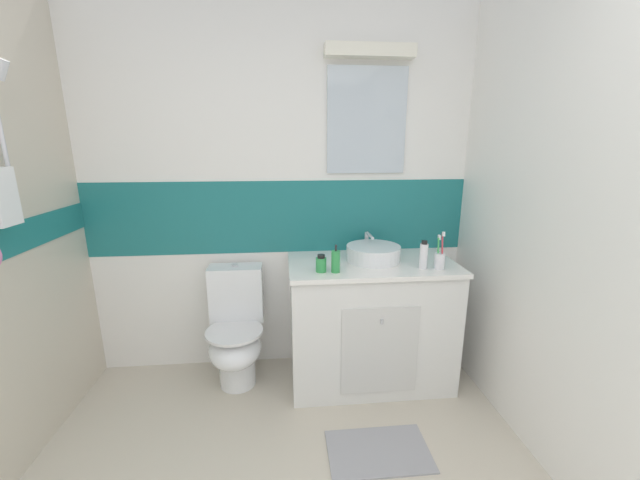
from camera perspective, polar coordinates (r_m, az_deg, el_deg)
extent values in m
cube|color=white|center=(2.86, -5.63, -9.70)|extent=(3.20, 0.10, 0.85)
cube|color=#1E7272|center=(2.66, -5.99, 3.67)|extent=(3.20, 0.10, 0.50)
cube|color=white|center=(2.64, -6.49, 21.58)|extent=(3.20, 0.10, 1.15)
cube|color=silver|center=(2.62, 7.12, 17.53)|extent=(0.53, 0.02, 0.68)
cube|color=white|center=(2.64, 7.64, 26.69)|extent=(0.57, 0.10, 0.08)
cylinder|color=silver|center=(2.32, -40.49, 12.29)|extent=(0.02, 0.02, 0.56)
cube|color=white|center=(1.94, 37.88, 1.19)|extent=(0.10, 3.48, 2.50)
cube|color=silver|center=(2.63, 7.53, -12.43)|extent=(1.06, 0.57, 0.82)
cube|color=white|center=(2.46, 7.91, -3.66)|extent=(1.08, 0.59, 0.03)
cube|color=silver|center=(2.40, 9.11, -16.38)|extent=(0.48, 0.01, 0.57)
cylinder|color=silver|center=(2.29, 9.42, -12.16)|extent=(0.02, 0.02, 0.03)
cylinder|color=white|center=(2.47, 8.11, -1.99)|extent=(0.35, 0.35, 0.10)
cylinder|color=#AFB1BA|center=(2.46, 8.15, -1.01)|extent=(0.29, 0.29, 0.01)
cylinder|color=silver|center=(2.66, 7.10, -0.31)|extent=(0.03, 0.03, 0.14)
cylinder|color=silver|center=(2.55, 7.62, 0.68)|extent=(0.02, 0.16, 0.02)
cylinder|color=white|center=(2.76, -12.43, -18.98)|extent=(0.24, 0.24, 0.18)
ellipsoid|color=white|center=(2.62, -12.77, -15.80)|extent=(0.34, 0.42, 0.22)
cylinder|color=white|center=(2.56, -12.92, -13.43)|extent=(0.37, 0.37, 0.02)
cube|color=white|center=(2.67, -12.60, -7.88)|extent=(0.36, 0.17, 0.39)
cylinder|color=silver|center=(2.60, -12.84, -3.76)|extent=(0.04, 0.04, 0.02)
cylinder|color=white|center=(2.40, 17.73, -3.07)|extent=(0.06, 0.06, 0.10)
cylinder|color=#3FB259|center=(2.39, 17.56, -1.55)|extent=(0.03, 0.03, 0.17)
cube|color=white|center=(2.37, 17.71, 0.39)|extent=(0.01, 0.02, 0.03)
cylinder|color=#D83F4C|center=(2.39, 18.13, -1.33)|extent=(0.01, 0.04, 0.19)
cube|color=white|center=(2.36, 18.31, 0.88)|extent=(0.01, 0.02, 0.03)
cylinder|color=green|center=(2.22, 2.40, -3.30)|extent=(0.05, 0.05, 0.13)
cylinder|color=#262626|center=(2.20, 2.42, -1.23)|extent=(0.01, 0.01, 0.04)
cylinder|color=#262626|center=(2.18, 2.47, -0.86)|extent=(0.01, 0.02, 0.01)
cylinder|color=green|center=(2.24, 0.17, -3.79)|extent=(0.06, 0.06, 0.09)
cylinder|color=black|center=(2.22, 0.17, -2.49)|extent=(0.04, 0.04, 0.02)
cylinder|color=white|center=(2.37, 15.49, -2.39)|extent=(0.05, 0.05, 0.16)
cylinder|color=black|center=(2.35, 15.63, -0.34)|extent=(0.04, 0.04, 0.02)
cube|color=#99999E|center=(2.31, 8.89, -29.18)|extent=(0.54, 0.33, 0.01)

